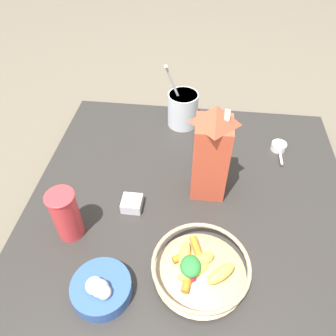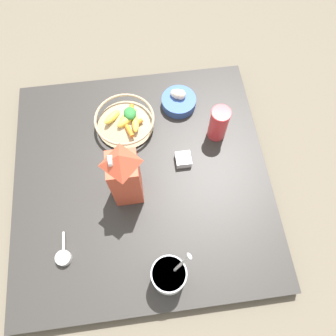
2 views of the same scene
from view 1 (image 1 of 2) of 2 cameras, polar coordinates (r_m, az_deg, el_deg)
ground_plane at (r=0.97m, az=3.65°, el=-7.42°), size 6.00×6.00×0.00m
countertop at (r=0.95m, az=3.72°, el=-6.57°), size 0.90×0.90×0.05m
fruit_bowl at (r=0.78m, az=5.61°, el=-16.91°), size 0.22×0.22×0.07m
milk_carton at (r=0.86m, az=7.56°, el=2.81°), size 0.09×0.09×0.29m
yogurt_tub at (r=1.15m, az=2.60°, el=10.44°), size 0.10×0.12×0.24m
drinking_cup at (r=0.84m, az=-17.40°, el=-7.64°), size 0.07×0.07×0.15m
spice_jar at (r=0.91m, az=-6.29°, el=-6.24°), size 0.05×0.05×0.03m
measuring_scoop at (r=1.13m, az=18.73°, el=3.47°), size 0.11×0.05×0.02m
garlic_bowl at (r=0.78m, az=-11.57°, el=-19.88°), size 0.13×0.13×0.07m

